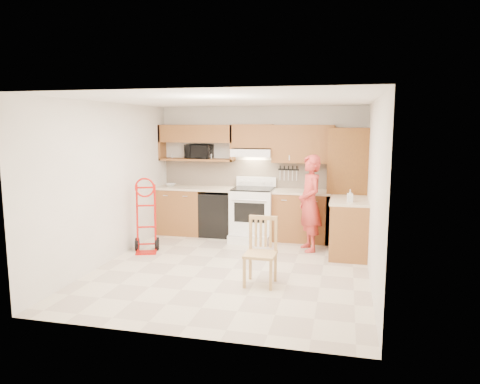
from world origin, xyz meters
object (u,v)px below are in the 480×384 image
(microwave, at_px, (199,152))
(person, at_px, (310,203))
(range, at_px, (252,209))
(dining_chair, at_px, (260,252))
(hand_truck, at_px, (146,219))

(microwave, height_order, person, microwave)
(range, bearing_deg, dining_chair, -75.64)
(hand_truck, xyz_separation_m, dining_chair, (2.19, -1.10, -0.11))
(microwave, xyz_separation_m, range, (1.14, -0.29, -1.05))
(hand_truck, bearing_deg, person, -3.47)
(person, distance_m, hand_truck, 2.81)
(hand_truck, distance_m, dining_chair, 2.45)
(microwave, height_order, dining_chair, microwave)
(range, xyz_separation_m, person, (1.11, -0.51, 0.25))
(microwave, distance_m, dining_chair, 3.38)
(person, relative_size, dining_chair, 1.80)
(hand_truck, relative_size, dining_chair, 1.25)
(hand_truck, bearing_deg, range, 19.44)
(dining_chair, bearing_deg, person, 75.62)
(person, bearing_deg, hand_truck, -98.11)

